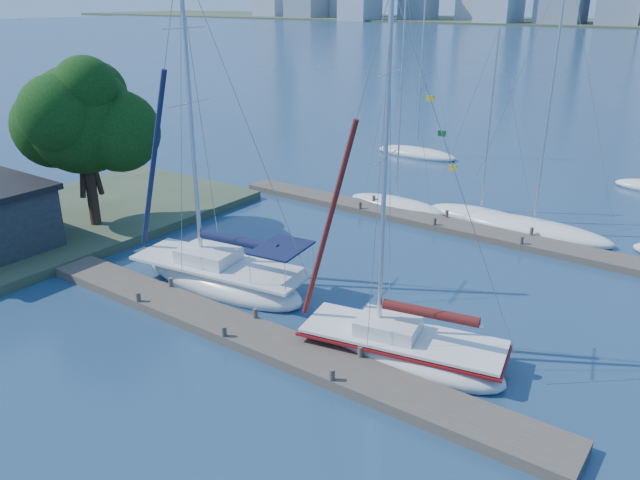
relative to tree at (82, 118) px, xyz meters
The scene contains 11 objects.
ground 16.33m from the tree, 14.93° to the right, with size 700.00×700.00×0.00m, color navy.
near_dock 16.25m from the tree, 14.93° to the right, with size 26.00×2.00×0.40m, color #4C4138.
far_dock 21.42m from the tree, 36.39° to the left, with size 30.00×1.80×0.36m, color #4C4138.
shore 6.79m from the tree, 161.23° to the right, with size 12.00×22.00×0.50m, color #38472D.
tree is the anchor object (origin of this frame).
sailboat_navy 11.92m from the tree, ahead, with size 9.53×4.25×14.84m.
sailboat_maroon 21.15m from the tree, ahead, with size 8.33×4.12×13.41m.
bg_boat_1 19.04m from the tree, 49.46° to the left, with size 6.79×4.47×13.39m.
bg_boat_2 23.21m from the tree, 40.88° to the left, with size 6.78×3.10×11.23m.
bg_boat_3 25.46m from the tree, 35.21° to the left, with size 8.99×3.57×14.68m.
bg_boat_6 28.17m from the tree, 76.59° to the left, with size 7.46×4.14×12.69m.
Camera 1 is at (15.09, -15.70, 12.54)m, focal length 35.00 mm.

